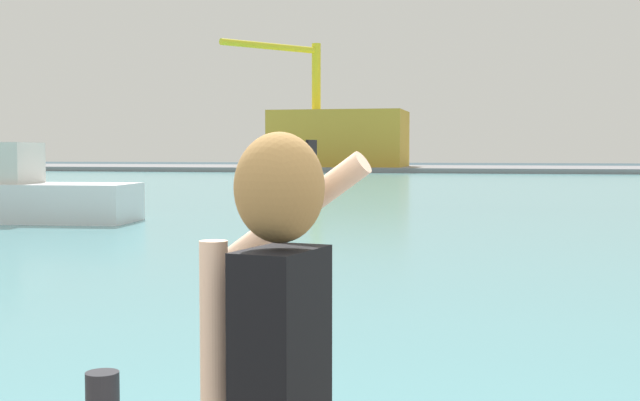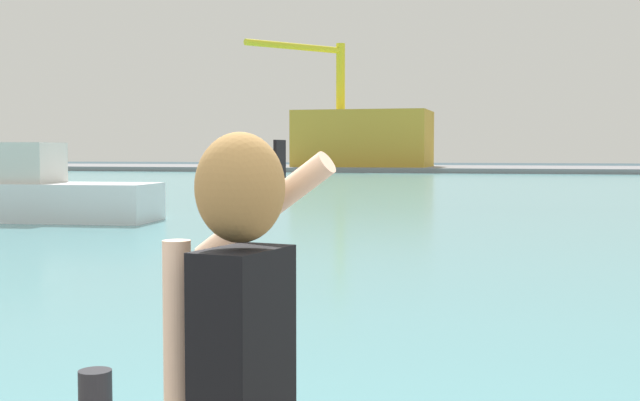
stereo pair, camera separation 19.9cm
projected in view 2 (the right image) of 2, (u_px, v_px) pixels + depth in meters
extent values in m
plane|color=#334751|center=(518.00, 188.00, 51.27)|extent=(220.00, 220.00, 0.00)
cube|color=#599EA8|center=(518.00, 186.00, 53.20)|extent=(140.00, 100.00, 0.02)
cube|color=gray|center=(525.00, 169.00, 91.89)|extent=(140.00, 20.00, 0.51)
cube|color=black|center=(243.00, 338.00, 2.61)|extent=(0.26, 0.37, 0.56)
sphere|color=#E0B293|center=(242.00, 190.00, 2.58)|extent=(0.22, 0.22, 0.22)
ellipsoid|color=olive|center=(240.00, 188.00, 2.56)|extent=(0.28, 0.26, 0.34)
cylinder|color=#E0B293|center=(177.00, 331.00, 2.66)|extent=(0.09, 0.09, 0.58)
cylinder|color=#E0B293|center=(263.00, 211.00, 2.81)|extent=(0.53, 0.18, 0.40)
cube|color=black|center=(280.00, 160.00, 2.90)|extent=(0.03, 0.07, 0.14)
cube|color=white|center=(45.00, 202.00, 26.62)|extent=(7.32, 3.11, 1.20)
cube|color=silver|center=(18.00, 163.00, 26.70)|extent=(2.65, 2.08, 1.28)
cube|color=gold|center=(364.00, 139.00, 93.80)|extent=(14.68, 8.94, 6.21)
cylinder|color=yellow|center=(341.00, 105.00, 94.17)|extent=(1.00, 1.00, 13.75)
cylinder|color=yellow|center=(295.00, 46.00, 90.07)|extent=(8.38, 10.17, 0.70)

